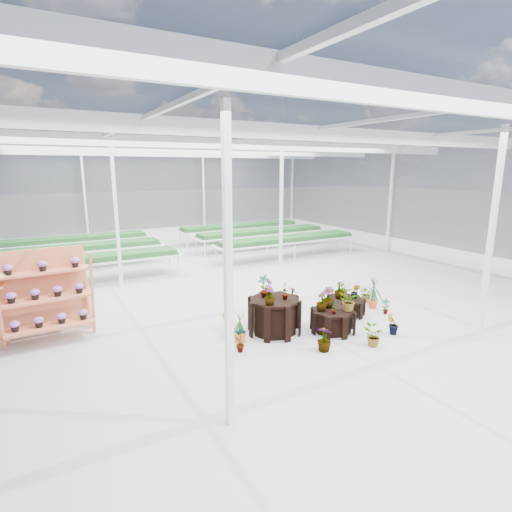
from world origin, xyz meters
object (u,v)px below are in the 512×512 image
plinth_low (345,306)px  plinth_tall (274,316)px  shelf_rack (47,296)px  plinth_mid (333,321)px

plinth_low → plinth_tall: bearing=-177.4°
plinth_tall → plinth_low: (2.20, 0.10, -0.19)m
plinth_tall → shelf_rack: bearing=154.3°
plinth_tall → plinth_mid: plinth_tall is taller
plinth_tall → plinth_mid: (1.20, -0.60, -0.14)m
plinth_mid → shelf_rack: bearing=154.1°
plinth_tall → shelf_rack: size_ratio=0.61×
plinth_tall → plinth_low: bearing=2.6°
plinth_mid → plinth_low: 1.22m
plinth_tall → plinth_low: plinth_tall is taller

